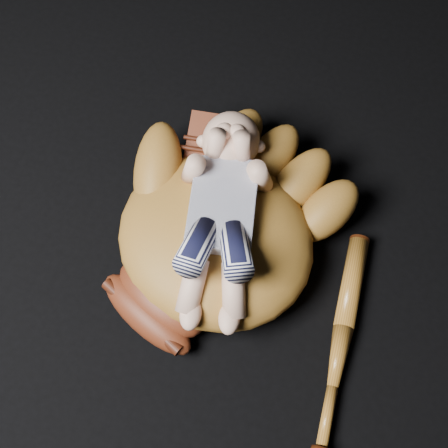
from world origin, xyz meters
name	(u,v)px	position (x,y,z in m)	size (l,w,h in m)	color
baseball_glove	(215,234)	(-0.11, 0.16, 0.08)	(0.46, 0.53, 0.17)	brown
newborn_baby	(221,220)	(-0.11, 0.17, 0.14)	(0.19, 0.41, 0.16)	#D3A288
baseball_bat	(341,340)	(0.16, 0.07, 0.02)	(0.04, 0.40, 0.04)	#8E581B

